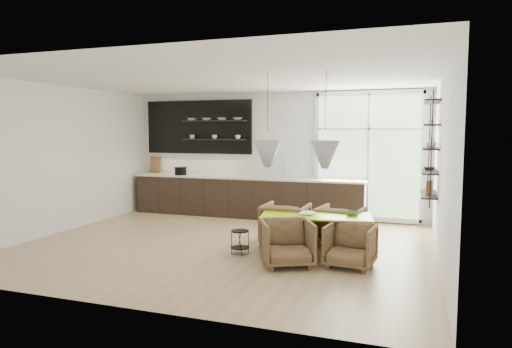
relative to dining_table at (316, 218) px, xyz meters
name	(u,v)px	position (x,y,z in m)	size (l,w,h in m)	color
room	(275,159)	(-1.05, 1.12, 0.86)	(7.02, 6.01, 2.91)	tan
kitchen_run	(242,191)	(-2.33, 2.72, 0.00)	(5.54, 0.69, 2.75)	black
right_shelving	(430,151)	(1.73, 1.20, 1.05)	(0.26, 1.22, 1.90)	black
dining_table	(316,218)	(0.00, 0.00, 0.00)	(1.88, 1.09, 0.64)	#A4DD02
armchair_back_left	(286,223)	(-0.65, 0.51, -0.24)	(0.78, 0.80, 0.73)	brown
armchair_back_right	(341,226)	(0.30, 0.64, -0.25)	(0.75, 0.78, 0.71)	brown
armchair_front_left	(287,243)	(-0.28, -0.78, -0.26)	(0.73, 0.75, 0.69)	brown
armchair_front_right	(350,246)	(0.63, -0.55, -0.28)	(0.68, 0.70, 0.64)	brown
wire_stool	(240,239)	(-1.16, -0.41, -0.35)	(0.31, 0.31, 0.39)	black
table_book	(300,213)	(-0.28, 0.03, 0.06)	(0.23, 0.30, 0.03)	white
table_bowl	(352,213)	(0.56, 0.17, 0.08)	(0.21, 0.21, 0.06)	#4C754B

